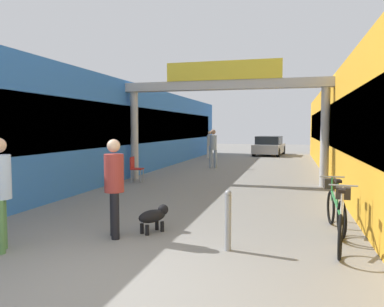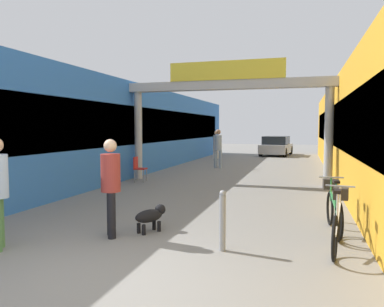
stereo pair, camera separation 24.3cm
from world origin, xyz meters
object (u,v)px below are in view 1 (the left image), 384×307
Objects in this scene: bicycle_green_second at (335,206)px; parked_car_silver at (269,146)px; dog_on_leash at (154,216)px; pedestrian_elderly_walking at (210,143)px; cafe_chair_red_nearer at (135,167)px; bicycle_silver_nearest at (342,221)px; pedestrian_with_dog at (114,181)px; pedestrian_carrying_crate at (213,146)px; bollard_post_metal at (228,220)px; pedestrian_companion at (0,186)px.

bicycle_green_second is 19.24m from parked_car_silver.
dog_on_leash is 0.16× the size of parked_car_silver.
parked_car_silver is (3.42, 3.83, -0.34)m from pedestrian_elderly_walking.
dog_on_leash is 0.40× the size of bicycle_green_second.
bicycle_green_second is 7.73m from cafe_chair_red_nearer.
bicycle_silver_nearest is (5.71, -16.38, -0.55)m from pedestrian_elderly_walking.
pedestrian_with_dog is 1.01m from dog_on_leash.
pedestrian_carrying_crate is 11.98m from bicycle_silver_nearest.
pedestrian_carrying_crate is at bearing 93.18° from pedestrian_with_dog.
parked_car_silver reaches higher than cafe_chair_red_nearer.
pedestrian_carrying_crate is 1.09× the size of bicycle_green_second.
bollard_post_metal is (2.03, -0.19, -0.50)m from pedestrian_with_dog.
pedestrian_elderly_walking is 0.42× the size of parked_car_silver.
bicycle_green_second is at bearing 22.12° from pedestrian_with_dog.
parked_car_silver is at bearing 75.14° from cafe_chair_red_nearer.
pedestrian_with_dog is 2.10m from bollard_post_metal.
bicycle_silver_nearest is (3.77, 0.42, -0.55)m from pedestrian_with_dog.
pedestrian_carrying_crate is (-0.64, 11.54, 0.08)m from pedestrian_with_dog.
pedestrian_with_dog reaches higher than cafe_chair_red_nearer.
bollard_post_metal reaches higher than dog_on_leash.
pedestrian_companion reaches higher than bollard_post_metal.
pedestrian_elderly_walking is at bearing 91.89° from pedestrian_companion.
pedestrian_carrying_crate reaches higher than parked_car_silver.
pedestrian_companion reaches higher than pedestrian_with_dog.
bicycle_green_second is 1.77× the size of bollard_post_metal.
pedestrian_with_dog reaches higher than bicycle_silver_nearest.
pedestrian_with_dog reaches higher than dog_on_leash.
pedestrian_companion is 0.96× the size of pedestrian_carrying_crate.
pedestrian_companion is 1.05× the size of bicycle_silver_nearest.
pedestrian_companion is 1.03× the size of pedestrian_elderly_walking.
pedestrian_carrying_crate reaches higher than cafe_chair_red_nearer.
pedestrian_with_dog reaches higher than parked_car_silver.
dog_on_leash is 6.46m from cafe_chair_red_nearer.
pedestrian_carrying_crate is 1.09× the size of bicycle_silver_nearest.
pedestrian_carrying_crate is 0.44× the size of parked_car_silver.
pedestrian_elderly_walking is 17.36m from bicycle_silver_nearest.
bicycle_green_second is (5.14, 2.67, -0.58)m from pedestrian_companion.
cafe_chair_red_nearer is at bearing 97.63° from pedestrian_companion.
pedestrian_elderly_walking is at bearing 103.19° from bollard_post_metal.
parked_car_silver is at bearing 96.90° from bicycle_green_second.
bicycle_silver_nearest is 20.34m from parked_car_silver.
bicycle_silver_nearest is at bearing -1.10° from dog_on_leash.
bollard_post_metal is 7.79m from cafe_chair_red_nearer.
bicycle_silver_nearest is 0.40× the size of parked_car_silver.
bicycle_silver_nearest is 1.84m from bollard_post_metal.
bollard_post_metal is at bearing -88.44° from parked_car_silver.
parked_car_silver is at bearing 87.40° from dog_on_leash.
bicycle_silver_nearest reaches higher than cafe_chair_red_nearer.
bicycle_green_second is (4.42, -10.01, -0.63)m from pedestrian_carrying_crate.
bicycle_silver_nearest is 1.76× the size of bollard_post_metal.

